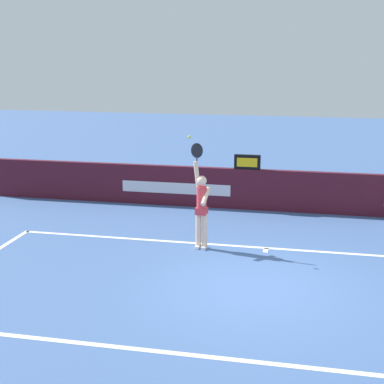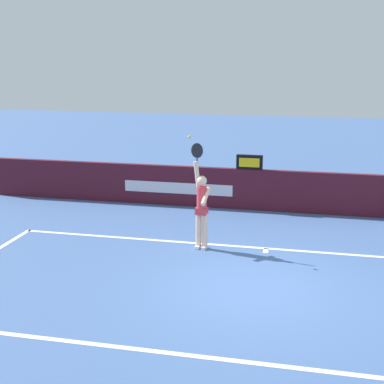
# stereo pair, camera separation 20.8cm
# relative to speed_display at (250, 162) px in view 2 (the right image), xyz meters

# --- Properties ---
(ground_plane) EXTENTS (60.00, 60.00, 0.00)m
(ground_plane) POSITION_rel_speed_display_xyz_m (0.85, -5.61, -1.39)
(ground_plane) COLOR #415F95
(court_lines) EXTENTS (12.25, 5.20, 0.00)m
(court_lines) POSITION_rel_speed_display_xyz_m (0.85, -5.79, -1.39)
(court_lines) COLOR white
(court_lines) RESTS_ON ground
(back_wall) EXTENTS (17.64, 0.19, 1.18)m
(back_wall) POSITION_rel_speed_display_xyz_m (0.84, 0.00, -0.80)
(back_wall) COLOR #461321
(back_wall) RESTS_ON ground
(speed_display) EXTENTS (0.74, 0.14, 0.41)m
(speed_display) POSITION_rel_speed_display_xyz_m (0.00, 0.00, 0.00)
(speed_display) COLOR black
(speed_display) RESTS_ON back_wall
(tennis_player) EXTENTS (0.44, 0.50, 2.47)m
(tennis_player) POSITION_rel_speed_display_xyz_m (-0.63, -3.59, -0.36)
(tennis_player) COLOR beige
(tennis_player) RESTS_ON ground
(tennis_ball) EXTENTS (0.06, 0.06, 0.06)m
(tennis_ball) POSITION_rel_speed_display_xyz_m (-0.88, -3.75, 1.23)
(tennis_ball) COLOR #D1DD39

